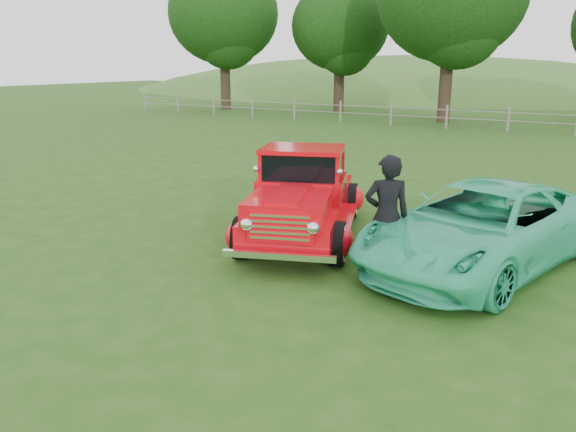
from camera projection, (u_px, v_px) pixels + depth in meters
The scene contains 8 objects.
ground at pixel (259, 274), 9.14m from camera, with size 140.00×140.00×0.00m, color #204712.
distant_hills at pixel (526, 135), 61.71m from camera, with size 116.00×60.00×18.00m.
fence_line at pixel (508, 120), 27.24m from camera, with size 48.00×0.12×1.20m.
tree_far_west at pixel (223, 14), 38.79m from camera, with size 7.60×7.60×9.93m.
tree_mid_west at pixel (340, 26), 36.78m from camera, with size 6.40×6.40×8.46m.
red_pickup at pixel (303, 197), 10.91m from camera, with size 3.41×5.28×1.78m.
teal_sedan at pixel (481, 227), 9.26m from camera, with size 2.32×5.04×1.40m, color #31C48F.
man at pixel (387, 216), 8.85m from camera, with size 0.72×0.47×1.97m, color black.
Camera 1 is at (4.76, -7.13, 3.34)m, focal length 35.00 mm.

